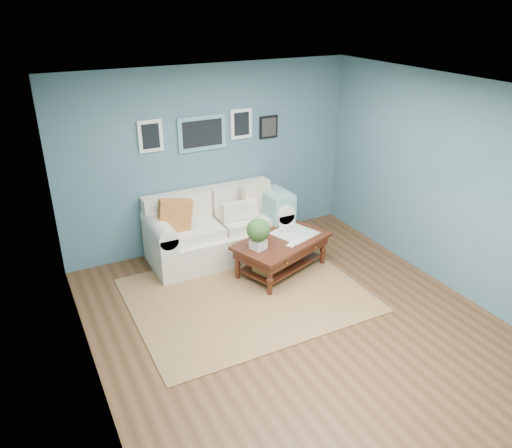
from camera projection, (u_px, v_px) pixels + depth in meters
room_shell at (297, 218)px, 5.37m from camera, size 5.00×5.02×2.70m
area_rug at (247, 295)px, 6.47m from camera, size 2.90×2.32×0.01m
loveseat at (223, 227)px, 7.34m from camera, size 2.08×0.94×1.07m
coffee_table at (278, 247)px, 6.83m from camera, size 1.49×1.16×0.92m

